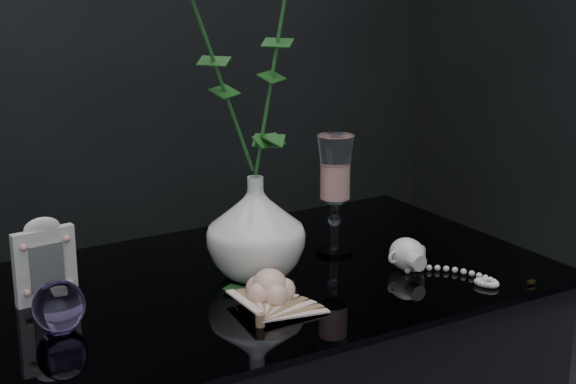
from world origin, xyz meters
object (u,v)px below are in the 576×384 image
picture_frame (44,260)px  pearl_jar (407,253)px  loose_rose (270,287)px  vase (256,227)px  wine_glass (335,195)px  paperweight (59,306)px

picture_frame → pearl_jar: (0.57, -0.17, -0.04)m
loose_rose → vase: bearing=94.3°
pearl_jar → wine_glass: bearing=114.3°
wine_glass → pearl_jar: 0.17m
pearl_jar → picture_frame: bearing=163.1°
picture_frame → loose_rose: bearing=-39.2°
vase → loose_rose: (-0.04, -0.12, -0.06)m
picture_frame → pearl_jar: picture_frame is taller
pearl_jar → loose_rose: bearing=-176.8°
vase → paperweight: (-0.35, -0.04, -0.05)m
loose_rose → pearl_jar: 0.28m
vase → paperweight: vase is taller
vase → loose_rose: vase is taller
wine_glass → pearl_jar: wine_glass is taller
wine_glass → pearl_jar: (0.06, -0.13, -0.08)m
picture_frame → vase: bearing=-18.2°
vase → pearl_jar: size_ratio=0.85×
wine_glass → loose_rose: bearing=-145.8°
wine_glass → loose_rose: (-0.22, -0.15, -0.08)m
loose_rose → pearl_jar: size_ratio=0.84×
paperweight → pearl_jar: size_ratio=0.37×
picture_frame → loose_rose: (0.29, -0.19, -0.04)m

